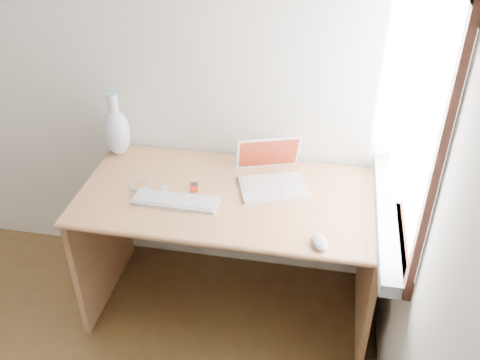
% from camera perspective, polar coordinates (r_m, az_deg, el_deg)
% --- Properties ---
extents(back_wall, '(3.50, 0.04, 2.60)m').
position_cam_1_polar(back_wall, '(2.90, -19.38, 13.88)').
color(back_wall, white).
rests_on(back_wall, floor).
extents(window, '(0.11, 0.99, 1.10)m').
position_cam_1_polar(window, '(2.17, 18.12, 6.78)').
color(window, white).
rests_on(window, right_wall).
extents(desk, '(1.41, 0.71, 0.75)m').
position_cam_1_polar(desk, '(2.72, -0.79, -4.17)').
color(desk, tan).
rests_on(desk, floor).
extents(laptop, '(0.36, 0.35, 0.21)m').
position_cam_1_polar(laptop, '(2.57, 3.71, 0.50)').
color(laptop, white).
rests_on(laptop, desk).
extents(external_keyboard, '(0.40, 0.12, 0.02)m').
position_cam_1_polar(external_keyboard, '(2.48, -6.92, -2.22)').
color(external_keyboard, silver).
rests_on(external_keyboard, desk).
extents(mouse, '(0.10, 0.12, 0.04)m').
position_cam_1_polar(mouse, '(2.24, 8.53, -6.57)').
color(mouse, white).
rests_on(mouse, desk).
extents(ipod, '(0.05, 0.09, 0.01)m').
position_cam_1_polar(ipod, '(2.57, -4.91, -0.75)').
color(ipod, red).
rests_on(ipod, desk).
extents(cable_coil, '(0.10, 0.10, 0.01)m').
position_cam_1_polar(cable_coil, '(2.63, -10.83, -0.49)').
color(cable_coil, silver).
rests_on(cable_coil, desk).
extents(remote, '(0.04, 0.08, 0.01)m').
position_cam_1_polar(remote, '(2.56, -8.13, -1.11)').
color(remote, silver).
rests_on(remote, desk).
extents(vase, '(0.14, 0.14, 0.35)m').
position_cam_1_polar(vase, '(2.83, -13.02, 5.20)').
color(vase, white).
rests_on(vase, desk).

